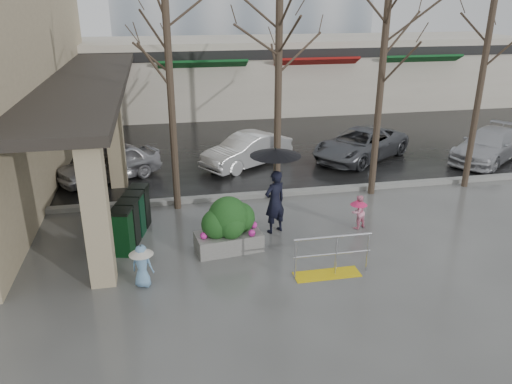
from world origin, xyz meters
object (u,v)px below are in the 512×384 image
object	(u,v)px
child_blue	(142,262)
news_boxes	(132,218)
tree_west	(167,40)
child_pink	(358,210)
car_d	(489,145)
tree_midwest	(279,33)
woman	(275,182)
tree_mideast	(384,44)
car_c	(360,144)
planter	(229,225)
tree_east	(490,25)
car_a	(109,163)
car_b	(247,150)
handrail	(330,261)

from	to	relation	value
child_blue	news_boxes	bearing A→B (deg)	-61.82
tree_west	child_pink	distance (m)	7.19
child_pink	car_d	world-z (taller)	car_d
tree_midwest	woman	size ratio (longest dim) A/B	2.83
tree_mideast	car_c	distance (m)	5.71
tree_midwest	woman	world-z (taller)	tree_midwest
tree_midwest	tree_mideast	bearing A→B (deg)	-0.00
tree_midwest	news_boxes	size ratio (longest dim) A/B	3.08
tree_west	tree_midwest	size ratio (longest dim) A/B	0.97
planter	news_boxes	xyz separation A→B (m)	(-2.49, 1.13, -0.09)
planter	car_c	size ratio (longest dim) A/B	0.40
tree_east	car_a	xyz separation A→B (m)	(-12.26, 3.12, -4.75)
car_c	car_d	world-z (taller)	same
car_c	car_b	bearing A→B (deg)	-123.70
tree_mideast	car_c	xyz separation A→B (m)	(1.08, 3.68, -4.23)
handrail	car_c	world-z (taller)	car_c
tree_midwest	tree_mideast	distance (m)	3.32
planter	handrail	bearing A→B (deg)	-38.55
tree_east	child_pink	world-z (taller)	tree_east
planter	car_b	xyz separation A→B (m)	(1.71, 6.77, -0.08)
tree_mideast	child_pink	size ratio (longest dim) A/B	6.54
tree_west	child_pink	bearing A→B (deg)	-26.35
child_pink	car_a	size ratio (longest dim) A/B	0.27
car_d	car_c	bearing A→B (deg)	-137.78
child_pink	car_c	world-z (taller)	car_c
car_a	car_d	size ratio (longest dim) A/B	0.85
tree_west	child_blue	xyz separation A→B (m)	(-1.00, -4.44, -4.47)
car_b	car_c	xyz separation A→B (m)	(4.69, -0.02, 0.00)
child_blue	car_d	distance (m)	15.26
tree_west	tree_east	size ratio (longest dim) A/B	0.94
child_pink	car_c	size ratio (longest dim) A/B	0.22
child_pink	car_c	xyz separation A→B (m)	(2.58, 6.16, 0.07)
news_boxes	car_c	bearing A→B (deg)	46.13
tree_west	tree_east	bearing A→B (deg)	0.00
news_boxes	car_b	distance (m)	7.03
tree_west	tree_mideast	size ratio (longest dim) A/B	1.05
tree_west	tree_mideast	bearing A→B (deg)	0.00
car_a	car_c	xyz separation A→B (m)	(9.84, 0.57, 0.00)
car_c	car_d	distance (m)	5.14
handrail	car_a	world-z (taller)	car_a
child_blue	car_a	world-z (taller)	car_a
news_boxes	car_a	xyz separation A→B (m)	(-0.95, 5.06, 0.01)
tree_west	handrail	bearing A→B (deg)	-55.01
tree_midwest	car_c	world-z (taller)	tree_midwest
news_boxes	car_a	distance (m)	5.14
tree_west	child_blue	distance (m)	6.38
news_boxes	car_d	world-z (taller)	car_d
tree_west	child_blue	bearing A→B (deg)	-102.70
tree_east	news_boxes	xyz separation A→B (m)	(-11.31, -1.94, -4.76)
tree_midwest	child_blue	size ratio (longest dim) A/B	6.73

